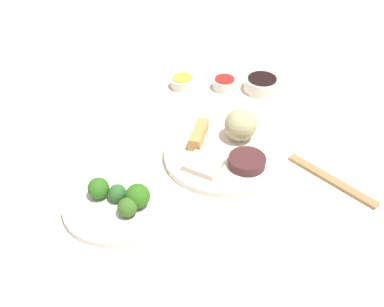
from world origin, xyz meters
TOP-DOWN VIEW (x-y plane):
  - tabletop at (0.00, 0.00)m, footprint 2.20×2.20m
  - main_plate at (-0.03, 0.05)m, footprint 0.27×0.27m
  - rice_scoop at (-0.06, -0.01)m, footprint 0.08×0.08m
  - spring_roll at (0.04, 0.02)m, footprint 0.03×0.09m
  - crab_rangoon_wonton at (0.00, 0.11)m, footprint 0.09×0.08m
  - stir_fry_heap at (-0.09, 0.08)m, footprint 0.08×0.08m
  - broccoli_plate at (0.14, 0.25)m, footprint 0.23×0.23m
  - broccoli_floret_0 at (0.10, 0.26)m, footprint 0.05×0.05m
  - broccoli_floret_1 at (0.14, 0.25)m, footprint 0.04×0.04m
  - broccoli_floret_2 at (0.11, 0.29)m, footprint 0.04×0.04m
  - broccoli_floret_3 at (0.18, 0.25)m, footprint 0.04×0.04m
  - soy_sauce_bowl at (-0.07, -0.27)m, footprint 0.10×0.10m
  - soy_sauce_bowl_liquid at (-0.07, -0.27)m, footprint 0.08×0.08m
  - sauce_ramekin_hot_mustard at (0.15, -0.22)m, footprint 0.07×0.07m
  - sauce_ramekin_hot_mustard_liquid at (0.15, -0.22)m, footprint 0.06×0.06m
  - sauce_ramekin_sweet_and_sour at (0.03, -0.25)m, footprint 0.07×0.07m
  - sauce_ramekin_sweet_and_sour_liquid at (0.03, -0.25)m, footprint 0.06×0.06m
  - chopsticks_pair at (-0.28, 0.06)m, footprint 0.20×0.13m

SIDE VIEW (x-z plane):
  - tabletop at x=0.00m, z-range 0.00..0.02m
  - chopsticks_pair at x=-0.28m, z-range 0.02..0.03m
  - broccoli_plate at x=0.14m, z-range 0.02..0.03m
  - main_plate at x=-0.03m, z-range 0.02..0.04m
  - sauce_ramekin_hot_mustard at x=0.15m, z-range 0.02..0.05m
  - sauce_ramekin_sweet_and_sour at x=0.03m, z-range 0.02..0.05m
  - soy_sauce_bowl at x=-0.07m, z-range 0.02..0.06m
  - crab_rangoon_wonton at x=0.00m, z-range 0.04..0.05m
  - stir_fry_heap at x=-0.09m, z-range 0.04..0.06m
  - sauce_ramekin_hot_mustard_liquid at x=0.15m, z-range 0.05..0.05m
  - sauce_ramekin_sweet_and_sour_liquid at x=0.03m, z-range 0.05..0.05m
  - spring_roll at x=0.04m, z-range 0.04..0.07m
  - broccoli_floret_1 at x=0.14m, z-range 0.03..0.07m
  - broccoli_floret_2 at x=0.11m, z-range 0.03..0.07m
  - broccoli_floret_3 at x=0.18m, z-range 0.03..0.08m
  - soy_sauce_bowl_liquid at x=-0.07m, z-range 0.06..0.06m
  - broccoli_floret_0 at x=0.10m, z-range 0.03..0.08m
  - rice_scoop at x=-0.06m, z-range 0.04..0.11m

